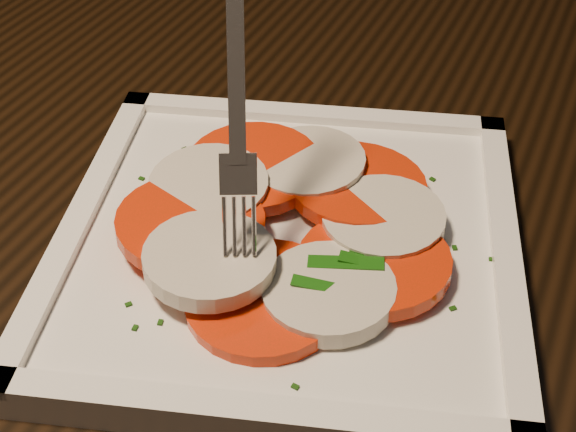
% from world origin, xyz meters
% --- Properties ---
extents(table, '(1.24, 0.86, 0.75)m').
position_xyz_m(table, '(0.23, -0.06, 0.65)').
color(table, black).
rests_on(table, ground).
extents(chair, '(0.55, 0.55, 0.93)m').
position_xyz_m(chair, '(0.27, 0.60, 0.53)').
color(chair, black).
rests_on(chair, ground).
extents(plate, '(0.31, 0.31, 0.01)m').
position_xyz_m(plate, '(0.32, -0.07, 0.76)').
color(plate, white).
rests_on(plate, table).
extents(caprese_salad, '(0.22, 0.20, 0.02)m').
position_xyz_m(caprese_salad, '(0.32, -0.07, 0.77)').
color(caprese_salad, red).
rests_on(caprese_salad, plate).
extents(fork, '(0.06, 0.09, 0.15)m').
position_xyz_m(fork, '(0.29, -0.06, 0.86)').
color(fork, white).
rests_on(fork, caprese_salad).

